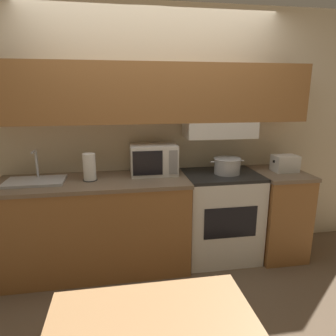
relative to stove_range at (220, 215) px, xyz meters
The scene contains 10 objects.
ground_plane 0.85m from the stove_range, 155.41° to the left, with size 16.00×16.00×0.00m, color brown.
wall_back 1.20m from the stove_range, 159.28° to the left, with size 5.41×0.38×2.55m.
lower_counter_main 1.27m from the stove_range, behind, with size 1.79×0.66×0.91m.
lower_counter_right_stub 0.62m from the stove_range, ahead, with size 0.49×0.66×0.91m.
stove_range is the anchor object (origin of this frame).
cooking_pot 0.54m from the stove_range, 10.20° to the right, with size 0.35×0.27×0.16m.
microwave 0.92m from the stove_range, behind, with size 0.45×0.33×0.30m.
toaster 0.86m from the stove_range, ahead, with size 0.25×0.18×0.17m.
sink_basin 1.84m from the stove_range, behind, with size 0.52×0.32×0.28m.
paper_towel_roll 1.42m from the stove_range, behind, with size 0.13×0.13×0.25m.
Camera 1 is at (-0.37, -3.08, 1.71)m, focal length 32.00 mm.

